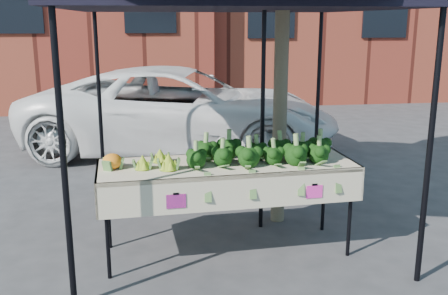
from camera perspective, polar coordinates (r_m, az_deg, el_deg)
ground at (r=5.07m, az=-1.19°, el=-11.89°), size 90.00×90.00×0.00m
table at (r=4.99m, az=0.32°, el=-6.70°), size 2.44×0.95×0.90m
canopy at (r=5.39m, az=0.46°, el=4.99°), size 3.16×3.16×2.74m
broccoli_heap at (r=4.89m, az=4.06°, el=-0.09°), size 1.46×0.56×0.25m
romanesco_cluster at (r=4.76m, az=-7.59°, el=-0.94°), size 0.42×0.46×0.19m
cauliflower_pair at (r=4.74m, az=-12.24°, el=-1.31°), size 0.19×0.19×0.17m
street_tree at (r=5.52m, az=6.47°, el=13.75°), size 2.23×2.23×4.40m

